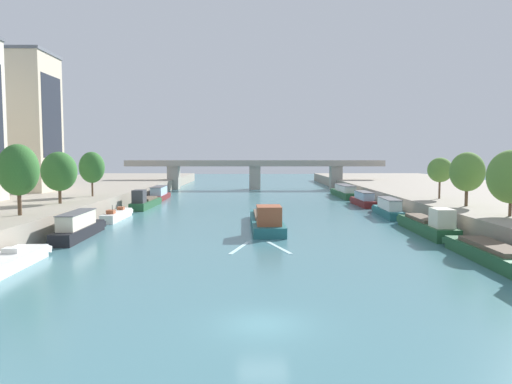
# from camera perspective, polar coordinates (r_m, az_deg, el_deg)

# --- Properties ---
(ground_plane) EXTENTS (400.00, 400.00, 0.00)m
(ground_plane) POSITION_cam_1_polar(r_m,az_deg,el_deg) (24.62, 0.84, -15.63)
(ground_plane) COLOR teal
(quay_left) EXTENTS (36.00, 170.00, 2.48)m
(quay_left) POSITION_cam_1_polar(r_m,az_deg,el_deg) (87.24, -26.30, -0.81)
(quay_left) COLOR gray
(quay_left) RESTS_ON ground
(quay_right) EXTENTS (36.00, 170.00, 2.48)m
(quay_right) POSITION_cam_1_polar(r_m,az_deg,el_deg) (87.68, 26.13, -0.78)
(quay_right) COLOR gray
(quay_right) RESTS_ON ground
(barge_midriver) EXTENTS (3.90, 18.30, 3.12)m
(barge_midriver) POSITION_cam_1_polar(r_m,az_deg,el_deg) (55.67, 1.25, -3.38)
(barge_midriver) COLOR #23666B
(barge_midriver) RESTS_ON ground
(wake_behind_barge) EXTENTS (5.60, 5.95, 0.03)m
(wake_behind_barge) POSITION_cam_1_polar(r_m,az_deg,el_deg) (43.80, 0.39, -6.70)
(wake_behind_barge) COLOR silver
(wake_behind_barge) RESTS_ON ground
(moored_boat_left_upstream) EXTENTS (2.33, 12.00, 2.76)m
(moored_boat_left_upstream) POSITION_cam_1_polar(r_m,az_deg,el_deg) (52.01, -20.57, -3.96)
(moored_boat_left_upstream) COLOR black
(moored_boat_left_upstream) RESTS_ON ground
(moored_boat_left_gap_after) EXTENTS (1.77, 10.17, 2.20)m
(moored_boat_left_gap_after) POSITION_cam_1_polar(r_m,az_deg,el_deg) (65.63, -16.37, -2.67)
(moored_boat_left_gap_after) COLOR silver
(moored_boat_left_gap_after) RESTS_ON ground
(moored_boat_left_downstream) EXTENTS (2.64, 13.35, 3.17)m
(moored_boat_left_downstream) POSITION_cam_1_polar(r_m,az_deg,el_deg) (79.24, -13.18, -1.17)
(moored_boat_left_downstream) COLOR #235633
(moored_boat_left_downstream) RESTS_ON ground
(moored_boat_left_midway) EXTENTS (2.74, 12.56, 2.62)m
(moored_boat_left_midway) POSITION_cam_1_polar(r_m,az_deg,el_deg) (93.21, -11.55, -0.24)
(moored_boat_left_midway) COLOR maroon
(moored_boat_left_midway) RESTS_ON ground
(moored_boat_right_midway) EXTENTS (3.09, 16.07, 3.14)m
(moored_boat_right_midway) POSITION_cam_1_polar(r_m,az_deg,el_deg) (40.40, 27.93, -6.85)
(moored_boat_right_midway) COLOR #235633
(moored_boat_right_midway) RESTS_ON ground
(moored_boat_right_near) EXTENTS (2.71, 13.83, 3.18)m
(moored_boat_right_near) POSITION_cam_1_polar(r_m,az_deg,el_deg) (54.64, 19.96, -3.74)
(moored_boat_right_near) COLOR #235633
(moored_boat_right_near) RESTS_ON ground
(moored_boat_right_lone) EXTENTS (2.58, 11.67, 2.57)m
(moored_boat_right_lone) POSITION_cam_1_polar(r_m,az_deg,el_deg) (68.81, 15.64, -1.94)
(moored_boat_right_lone) COLOR #23666B
(moored_boat_right_lone) RESTS_ON ground
(moored_boat_right_gap_after) EXTENTS (2.34, 11.30, 2.44)m
(moored_boat_right_gap_after) POSITION_cam_1_polar(r_m,az_deg,el_deg) (82.46, 12.78, -0.90)
(moored_boat_right_gap_after) COLOR maroon
(moored_boat_right_gap_after) RESTS_ON ground
(moored_boat_right_upstream) EXTENTS (3.14, 16.67, 2.56)m
(moored_boat_right_upstream) POSITION_cam_1_polar(r_m,az_deg,el_deg) (99.08, 10.59, 0.03)
(moored_boat_right_upstream) COLOR #235633
(moored_boat_right_upstream) RESTS_ON ground
(tree_left_midway) EXTENTS (3.96, 3.96, 7.13)m
(tree_left_midway) POSITION_cam_1_polar(r_m,az_deg,el_deg) (52.78, -26.70, 2.38)
(tree_left_midway) COLOR brown
(tree_left_midway) RESTS_ON quay_left
(tree_left_past_mid) EXTENTS (4.31, 4.31, 6.46)m
(tree_left_past_mid) POSITION_cam_1_polar(r_m,az_deg,el_deg) (63.94, -22.60, 2.29)
(tree_left_past_mid) COLOR brown
(tree_left_past_mid) RESTS_ON quay_left
(tree_left_distant) EXTENTS (3.66, 3.66, 6.55)m
(tree_left_distant) POSITION_cam_1_polar(r_m,az_deg,el_deg) (73.66, -19.15, 2.81)
(tree_left_distant) COLOR brown
(tree_left_distant) RESTS_ON quay_left
(tree_right_second) EXTENTS (4.59, 4.59, 6.56)m
(tree_right_second) POSITION_cam_1_polar(r_m,az_deg,el_deg) (52.83, 28.39, 1.63)
(tree_right_second) COLOR brown
(tree_right_second) RESTS_ON quay_right
(tree_right_past_mid) EXTENTS (3.99, 3.99, 6.40)m
(tree_right_past_mid) POSITION_cam_1_polar(r_m,az_deg,el_deg) (61.15, 24.07, 2.23)
(tree_right_past_mid) COLOR brown
(tree_right_past_mid) RESTS_ON quay_right
(tree_right_far) EXTENTS (3.37, 3.37, 5.72)m
(tree_right_far) POSITION_cam_1_polar(r_m,az_deg,el_deg) (70.54, 21.27, 2.48)
(tree_right_far) COLOR brown
(tree_right_far) RESTS_ON quay_right
(building_left_tall) EXTENTS (12.89, 9.74, 23.11)m
(building_left_tall) POSITION_cam_1_polar(r_m,az_deg,el_deg) (89.37, -27.05, 7.50)
(building_left_tall) COLOR beige
(building_left_tall) RESTS_ON quay_left
(bridge_far) EXTENTS (65.27, 4.40, 7.32)m
(bridge_far) POSITION_cam_1_polar(r_m,az_deg,el_deg) (120.36, -0.14, 2.60)
(bridge_far) COLOR #9E998E
(bridge_far) RESTS_ON ground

